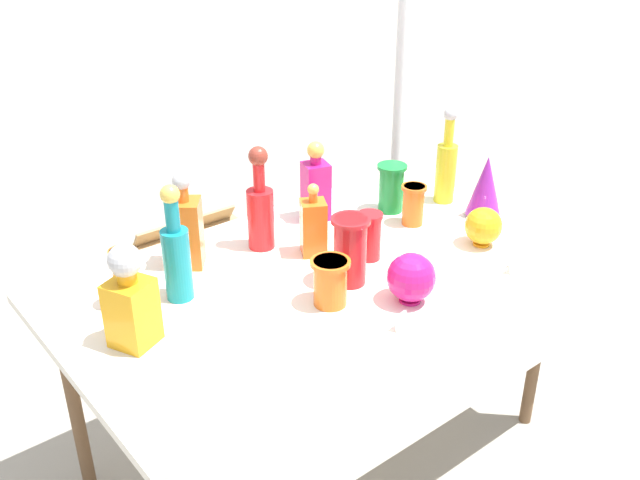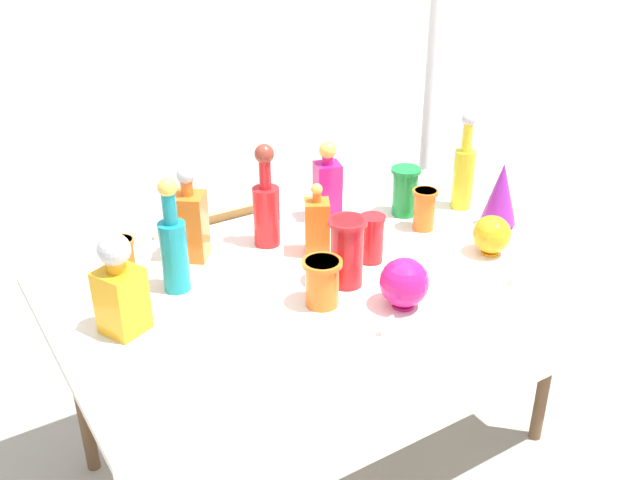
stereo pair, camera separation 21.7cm
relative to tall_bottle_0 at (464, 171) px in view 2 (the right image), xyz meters
The scene contains 24 objects.
ground_plane 1.13m from the tall_bottle_0, behind, with size 40.00×40.00×0.00m, color #A0998C.
display_table 0.73m from the tall_bottle_0, 167.79° to the right, with size 1.62×0.93×0.76m.
tall_bottle_0 is the anchor object (origin of this frame).
tall_bottle_1 0.75m from the tall_bottle_0, behind, with size 0.09×0.09×0.35m.
tall_bottle_2 1.10m from the tall_bottle_0, behind, with size 0.08×0.08×0.35m.
square_decanter_0 1.00m from the tall_bottle_0, behind, with size 0.14×0.14×0.31m.
square_decanter_1 1.31m from the tall_bottle_0, behind, with size 0.14×0.14×0.29m.
square_decanter_2 0.64m from the tall_bottle_0, behind, with size 0.11×0.11×0.24m.
square_decanter_3 0.50m from the tall_bottle_0, 158.47° to the left, with size 0.11×0.11×0.29m.
slender_vase_0 1.24m from the tall_bottle_0, behind, with size 0.08×0.08×0.18m.
slender_vase_1 0.54m from the tall_bottle_0, 163.51° to the right, with size 0.08×0.08×0.16m.
slender_vase_2 0.25m from the tall_bottle_0, 164.35° to the right, with size 0.09×0.09×0.14m.
slender_vase_3 0.23m from the tall_bottle_0, 163.32° to the left, with size 0.11×0.11×0.18m.
slender_vase_4 0.70m from the tall_bottle_0, 161.04° to the right, with size 0.12×0.12×0.21m.
slender_vase_5 0.84m from the tall_bottle_0, 160.12° to the right, with size 0.11×0.11×0.14m.
fluted_vase_0 0.18m from the tall_bottle_0, 87.77° to the right, with size 0.12×0.12×0.23m.
round_bowl_0 0.73m from the tall_bottle_0, 145.07° to the right, with size 0.14×0.14×0.15m.
round_bowl_1 0.37m from the tall_bottle_0, 117.26° to the right, with size 0.12×0.12×0.13m.
price_tag_left 0.53m from the tall_bottle_0, 111.45° to the right, with size 0.06×0.01×0.03m, color white.
price_tag_center 0.56m from the tall_bottle_0, 114.32° to the right, with size 0.05×0.01×0.05m, color white.
price_tag_right 0.88m from the tall_bottle_0, 145.05° to the right, with size 0.05×0.01×0.04m, color white.
cardboard_box_behind_left 1.31m from the tall_bottle_0, 119.46° to the left, with size 0.56×0.31×0.46m.
cardboard_box_behind_right 1.31m from the tall_bottle_0, 132.76° to the left, with size 0.41×0.36×0.37m.
canopy_pole 0.66m from the tall_bottle_0, 61.67° to the left, with size 0.18×0.18×2.70m.
Camera 2 is at (-1.03, -1.63, 1.86)m, focal length 40.00 mm.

